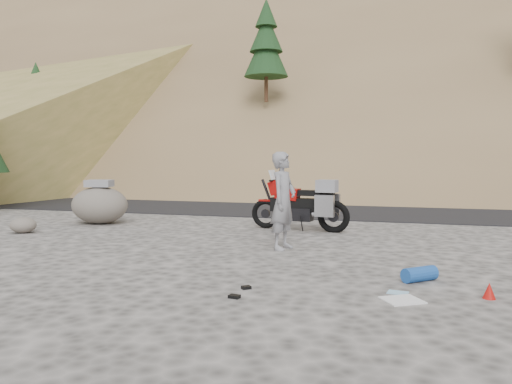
% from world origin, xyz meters
% --- Properties ---
extents(ground, '(140.00, 140.00, 0.00)m').
position_xyz_m(ground, '(0.00, 0.00, 0.00)').
color(ground, '#44423E').
rests_on(ground, ground).
extents(road, '(120.00, 7.00, 0.05)m').
position_xyz_m(road, '(0.00, 9.00, 0.00)').
color(road, black).
rests_on(road, ground).
extents(hillside, '(120.00, 73.00, 46.72)m').
position_xyz_m(hillside, '(-0.05, 40.88, 11.08)').
color(hillside, brown).
rests_on(hillside, ground).
extents(motorcycle, '(2.41, 0.86, 1.44)m').
position_xyz_m(motorcycle, '(-0.28, 3.49, 0.61)').
color(motorcycle, black).
rests_on(motorcycle, ground).
extents(man, '(0.57, 0.75, 1.83)m').
position_xyz_m(man, '(-0.21, 1.08, 0.00)').
color(man, gray).
rests_on(man, ground).
extents(boulder, '(1.50, 1.29, 1.14)m').
position_xyz_m(boulder, '(-5.58, 3.24, 0.50)').
color(boulder, '#625B54').
rests_on(boulder, ground).
extents(small_rock, '(0.76, 0.73, 0.36)m').
position_xyz_m(small_rock, '(-6.34, 1.36, 0.18)').
color(small_rock, '#625B54').
rests_on(small_rock, ground).
extents(gear_white_cloth, '(0.58, 0.56, 0.01)m').
position_xyz_m(gear_white_cloth, '(1.93, -1.81, 0.01)').
color(gear_white_cloth, white).
rests_on(gear_white_cloth, ground).
extents(gear_blue_mat, '(0.52, 0.50, 0.21)m').
position_xyz_m(gear_blue_mat, '(2.16, -0.77, 0.10)').
color(gear_blue_mat, '#1A4C9F').
rests_on(gear_blue_mat, ground).
extents(gear_funnel, '(0.19, 0.19, 0.20)m').
position_xyz_m(gear_funnel, '(2.95, -1.43, 0.10)').
color(gear_funnel, '#B8110C').
rests_on(gear_funnel, ground).
extents(gear_glove_a, '(0.15, 0.11, 0.04)m').
position_xyz_m(gear_glove_a, '(-0.05, -2.26, 0.02)').
color(gear_glove_a, black).
rests_on(gear_glove_a, ground).
extents(gear_glove_b, '(0.15, 0.14, 0.04)m').
position_xyz_m(gear_glove_b, '(-0.04, -1.82, 0.02)').
color(gear_glove_b, black).
rests_on(gear_glove_b, ground).
extents(gear_blue_cloth, '(0.28, 0.23, 0.01)m').
position_xyz_m(gear_blue_cloth, '(1.88, -1.47, 0.01)').
color(gear_blue_cloth, '#91C2E1').
rests_on(gear_blue_cloth, ground).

